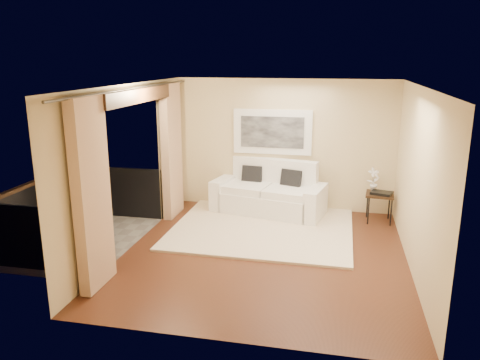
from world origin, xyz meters
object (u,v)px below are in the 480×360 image
(sofa, at_px, (270,195))
(side_table, at_px, (380,196))
(orchid, at_px, (374,180))
(balcony_chair_near, at_px, (67,207))
(balcony_chair_far, at_px, (61,208))
(ice_bucket, at_px, (66,182))
(bistro_table, at_px, (70,194))

(sofa, distance_m, side_table, 2.17)
(orchid, distance_m, balcony_chair_near, 5.73)
(orchid, bearing_deg, balcony_chair_near, -157.51)
(balcony_chair_far, relative_size, balcony_chair_near, 0.89)
(balcony_chair_far, bearing_deg, sofa, -133.67)
(sofa, xyz_separation_m, side_table, (2.16, -0.10, 0.13))
(balcony_chair_far, height_order, ice_bucket, ice_bucket)
(side_table, bearing_deg, balcony_chair_near, -159.41)
(side_table, distance_m, ice_bucket, 5.97)
(sofa, distance_m, ice_bucket, 3.96)
(side_table, relative_size, ice_bucket, 2.84)
(bistro_table, distance_m, balcony_chair_near, 0.50)
(orchid, bearing_deg, sofa, -178.41)
(orchid, bearing_deg, balcony_chair_far, -158.96)
(sofa, bearing_deg, balcony_chair_near, -134.80)
(sofa, xyz_separation_m, bistro_table, (-3.46, -1.69, 0.28))
(orchid, xyz_separation_m, bistro_table, (-5.50, -1.74, -0.13))
(balcony_chair_near, xyz_separation_m, ice_bucket, (-0.36, 0.59, 0.26))
(bistro_table, bearing_deg, orchid, 17.60)
(balcony_chair_far, bearing_deg, orchid, -143.44)
(bistro_table, bearing_deg, ice_bucket, 137.31)
(ice_bucket, bearing_deg, balcony_chair_near, -58.32)
(balcony_chair_near, height_order, ice_bucket, balcony_chair_near)
(sofa, bearing_deg, bistro_table, -142.07)
(bistro_table, bearing_deg, sofa, 25.99)
(bistro_table, xyz_separation_m, ice_bucket, (-0.16, 0.14, 0.18))
(balcony_chair_far, bearing_deg, ice_bucket, -54.34)
(bistro_table, relative_size, balcony_chair_far, 0.84)
(side_table, xyz_separation_m, orchid, (-0.13, 0.16, 0.29))
(ice_bucket, bearing_deg, orchid, 15.80)
(balcony_chair_far, bearing_deg, side_table, -145.28)
(bistro_table, xyz_separation_m, balcony_chair_far, (0.03, -0.36, -0.15))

